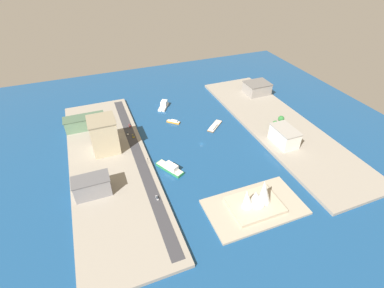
{
  "coord_description": "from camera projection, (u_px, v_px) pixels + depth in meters",
  "views": [
    {
      "loc": [
        93.0,
        211.52,
        169.7
      ],
      "look_at": [
        10.16,
        -0.66,
        2.03
      ],
      "focal_mm": 26.75,
      "sensor_mm": 36.0,
      "label": 1
    }
  ],
  "objects": [
    {
      "name": "ground_plane",
      "position": [
        202.0,
        144.0,
        286.52
      ],
      "size": [
        440.0,
        440.0,
        0.0
      ],
      "primitive_type": "plane",
      "color": "navy"
    },
    {
      "name": "quay_west",
      "position": [
        278.0,
        125.0,
        312.06
      ],
      "size": [
        70.0,
        240.0,
        2.98
      ],
      "primitive_type": "cube",
      "color": "gray",
      "rests_on": "ground_plane"
    },
    {
      "name": "quay_east",
      "position": [
        110.0,
        164.0,
        259.21
      ],
      "size": [
        70.0,
        240.0,
        2.98
      ],
      "primitive_type": "cube",
      "color": "gray",
      "rests_on": "ground_plane"
    },
    {
      "name": "peninsula_point",
      "position": [
        254.0,
        207.0,
        218.87
      ],
      "size": [
        74.4,
        42.45,
        2.0
      ],
      "primitive_type": "cube",
      "color": "#A89E89",
      "rests_on": "ground_plane"
    },
    {
      "name": "road_strip",
      "position": [
        139.0,
        156.0,
        266.0
      ],
      "size": [
        9.28,
        228.0,
        0.15
      ],
      "primitive_type": "cube",
      "color": "#38383D",
      "rests_on": "quay_east"
    },
    {
      "name": "ferry_green_doubledeck",
      "position": [
        170.0,
        168.0,
        253.24
      ],
      "size": [
        20.03,
        28.47,
        7.12
      ],
      "color": "#2D8C4C",
      "rests_on": "ground_plane"
    },
    {
      "name": "barge_flat_brown",
      "position": [
        214.0,
        126.0,
        310.73
      ],
      "size": [
        23.77,
        22.27,
        3.06
      ],
      "color": "brown",
      "rests_on": "ground_plane"
    },
    {
      "name": "water_taxi_orange",
      "position": [
        173.0,
        122.0,
        317.91
      ],
      "size": [
        13.88,
        13.14,
        3.44
      ],
      "color": "orange",
      "rests_on": "ground_plane"
    },
    {
      "name": "ferry_white_commuter",
      "position": [
        164.0,
        105.0,
        345.27
      ],
      "size": [
        17.55,
        21.18,
        7.5
      ],
      "color": "silver",
      "rests_on": "ground_plane"
    },
    {
      "name": "warehouse_low_gray",
      "position": [
        92.0,
        186.0,
        223.08
      ],
      "size": [
        28.54,
        15.74,
        15.86
      ],
      "color": "gray",
      "rests_on": "quay_east"
    },
    {
      "name": "hotel_broad_white",
      "position": [
        284.0,
        136.0,
        277.51
      ],
      "size": [
        18.12,
        29.1,
        16.73
      ],
      "color": "silver",
      "rests_on": "quay_west"
    },
    {
      "name": "terminal_long_green",
      "position": [
        85.0,
        122.0,
        300.72
      ],
      "size": [
        41.51,
        15.59,
        13.51
      ],
      "color": "slate",
      "rests_on": "quay_east"
    },
    {
      "name": "office_block_beige",
      "position": [
        104.0,
        135.0,
        264.31
      ],
      "size": [
        24.44,
        25.8,
        33.5
      ],
      "color": "#C6B793",
      "rests_on": "quay_east"
    },
    {
      "name": "carpark_squat_concrete",
      "position": [
        257.0,
        88.0,
        367.21
      ],
      "size": [
        30.42,
        25.46,
        14.28
      ],
      "color": "gray",
      "rests_on": "quay_west"
    },
    {
      "name": "sedan_silver",
      "position": [
        157.0,
        198.0,
        222.55
      ],
      "size": [
        1.83,
        4.96,
        1.61
      ],
      "color": "black",
      "rests_on": "road_strip"
    },
    {
      "name": "pickup_red",
      "position": [
        130.0,
        125.0,
        307.02
      ],
      "size": [
        1.81,
        4.8,
        1.45
      ],
      "color": "black",
      "rests_on": "road_strip"
    },
    {
      "name": "taxi_yellow_cab",
      "position": [
        133.0,
        136.0,
        290.83
      ],
      "size": [
        2.07,
        5.25,
        1.57
      ],
      "color": "black",
      "rests_on": "road_strip"
    },
    {
      "name": "van_white",
      "position": [
        127.0,
        133.0,
        295.03
      ],
      "size": [
        2.01,
        5.17,
        1.48
      ],
      "color": "black",
      "rests_on": "road_strip"
    },
    {
      "name": "traffic_light_waterfront",
      "position": [
        148.0,
        160.0,
        254.5
      ],
      "size": [
        0.36,
        0.36,
        6.5
      ],
      "color": "black",
      "rests_on": "quay_east"
    },
    {
      "name": "opera_landmark",
      "position": [
        256.0,
        199.0,
        213.85
      ],
      "size": [
        39.08,
        29.52,
        25.15
      ],
      "color": "#BCAD93",
      "rests_on": "peninsula_point"
    },
    {
      "name": "park_tree_cluster",
      "position": [
        280.0,
        122.0,
        303.98
      ],
      "size": [
        18.2,
        21.07,
        8.72
      ],
      "color": "brown",
      "rests_on": "quay_west"
    }
  ]
}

